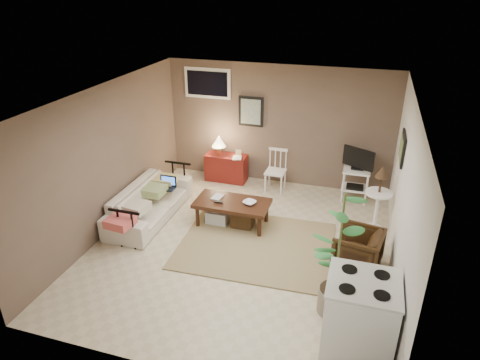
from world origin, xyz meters
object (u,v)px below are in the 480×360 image
(potted_plant, at_px, (339,251))
(stove, at_px, (359,318))
(coffee_table, at_px, (232,211))
(red_console, at_px, (226,165))
(side_table, at_px, (379,191))
(sofa, at_px, (149,197))
(armchair, at_px, (358,248))
(spindle_chair, at_px, (276,172))
(tv_stand, at_px, (356,173))

(potted_plant, relative_size, stove, 1.72)
(coffee_table, height_order, red_console, red_console)
(side_table, bearing_deg, sofa, -169.24)
(coffee_table, distance_m, red_console, 1.80)
(armchair, height_order, stove, stove)
(spindle_chair, height_order, potted_plant, potted_plant)
(spindle_chair, relative_size, side_table, 0.71)
(tv_stand, distance_m, potted_plant, 3.20)
(sofa, xyz_separation_m, side_table, (3.80, 0.72, 0.33))
(red_console, relative_size, armchair, 1.49)
(sofa, xyz_separation_m, potted_plant, (3.33, -1.47, 0.52))
(sofa, xyz_separation_m, spindle_chair, (1.87, 1.70, -0.00))
(armchair, bearing_deg, side_table, 178.90)
(red_console, distance_m, stove, 4.83)
(coffee_table, xyz_separation_m, armchair, (2.11, -0.59, 0.06))
(sofa, xyz_separation_m, stove, (3.65, -2.05, 0.11))
(coffee_table, bearing_deg, spindle_chair, 74.91)
(spindle_chair, distance_m, tv_stand, 1.54)
(side_table, relative_size, potted_plant, 0.68)
(red_console, xyz_separation_m, stove, (2.86, -3.88, 0.16))
(coffee_table, height_order, armchair, armchair)
(sofa, bearing_deg, spindle_chair, -47.81)
(red_console, height_order, potted_plant, potted_plant)
(sofa, height_order, potted_plant, potted_plant)
(sofa, bearing_deg, armchair, -96.84)
(side_table, distance_m, stove, 2.79)
(sofa, bearing_deg, potted_plant, -113.77)
(potted_plant, bearing_deg, spindle_chair, 114.72)
(tv_stand, distance_m, side_table, 1.08)
(sofa, xyz_separation_m, tv_stand, (3.40, 1.71, 0.16))
(tv_stand, height_order, stove, tv_stand)
(coffee_table, xyz_separation_m, side_table, (2.34, 0.56, 0.46))
(potted_plant, bearing_deg, armchair, 77.16)
(spindle_chair, relative_size, armchair, 1.27)
(sofa, relative_size, potted_plant, 1.16)
(spindle_chair, bearing_deg, armchair, -51.46)
(red_console, bearing_deg, sofa, -113.29)
(side_table, bearing_deg, stove, -93.17)
(spindle_chair, xyz_separation_m, armchair, (1.69, -2.12, -0.06))
(coffee_table, distance_m, tv_stand, 2.50)
(armchair, height_order, potted_plant, potted_plant)
(tv_stand, xyz_separation_m, side_table, (0.40, -0.99, 0.17))
(side_table, bearing_deg, red_console, 159.80)
(side_table, bearing_deg, spindle_chair, 153.15)
(armchair, distance_m, stove, 1.64)
(tv_stand, bearing_deg, stove, -86.32)
(coffee_table, distance_m, sofa, 1.47)
(tv_stand, bearing_deg, coffee_table, -141.51)
(potted_plant, bearing_deg, sofa, 156.23)
(armchair, relative_size, potted_plant, 0.38)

